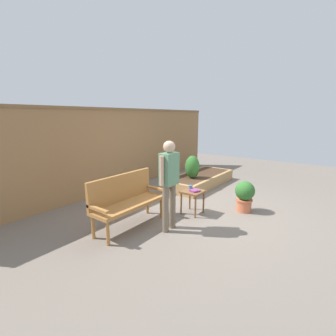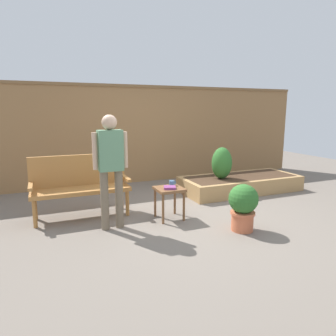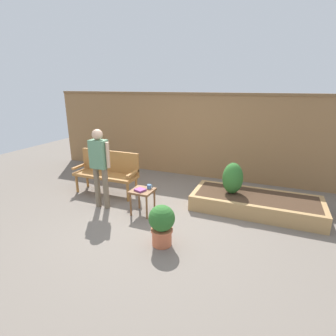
{
  "view_description": "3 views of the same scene",
  "coord_description": "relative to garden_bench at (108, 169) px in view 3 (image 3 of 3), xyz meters",
  "views": [
    {
      "loc": [
        -4.36,
        -2.34,
        1.95
      ],
      "look_at": [
        0.15,
        1.03,
        0.75
      ],
      "focal_mm": 26.1,
      "sensor_mm": 36.0,
      "label": 1
    },
    {
      "loc": [
        -2.0,
        -3.97,
        1.61
      ],
      "look_at": [
        -0.21,
        0.31,
        0.73
      ],
      "focal_mm": 32.53,
      "sensor_mm": 36.0,
      "label": 2
    },
    {
      "loc": [
        1.86,
        -3.95,
        2.32
      ],
      "look_at": [
        -0.15,
        0.97,
        0.66
      ],
      "focal_mm": 28.28,
      "sensor_mm": 36.0,
      "label": 3
    }
  ],
  "objects": [
    {
      "name": "cup_on_table",
      "position": [
        1.3,
        -0.55,
        -0.03
      ],
      "size": [
        0.12,
        0.08,
        0.08
      ],
      "color": "teal",
      "rests_on": "side_table"
    },
    {
      "name": "raised_planter_bed",
      "position": [
        3.16,
        0.28,
        -0.39
      ],
      "size": [
        2.4,
        1.0,
        0.3
      ],
      "color": "#AD8451",
      "rests_on": "ground_plane"
    },
    {
      "name": "fence_back",
      "position": [
        1.5,
        1.87,
        0.55
      ],
      "size": [
        8.4,
        0.14,
        2.16
      ],
      "color": "olive",
      "rests_on": "ground_plane"
    },
    {
      "name": "person_by_bench",
      "position": [
        0.33,
        -0.71,
        0.39
      ],
      "size": [
        0.47,
        0.2,
        1.56
      ],
      "color": "#70604C",
      "rests_on": "ground_plane"
    },
    {
      "name": "book_on_table",
      "position": [
        1.19,
        -0.71,
        -0.05
      ],
      "size": [
        0.22,
        0.21,
        0.03
      ],
      "primitive_type": "cube",
      "rotation": [
        0.0,
        0.0,
        -0.34
      ],
      "color": "#7F3875",
      "rests_on": "side_table"
    },
    {
      "name": "potted_boxwood",
      "position": [
        1.95,
        -1.46,
        -0.18
      ],
      "size": [
        0.4,
        0.4,
        0.64
      ],
      "color": "#C66642",
      "rests_on": "ground_plane"
    },
    {
      "name": "ground_plane",
      "position": [
        1.5,
        -0.73,
        -0.54
      ],
      "size": [
        14.0,
        14.0,
        0.0
      ],
      "primitive_type": "plane",
      "color": "#70665B"
    },
    {
      "name": "side_table",
      "position": [
        1.21,
        -0.65,
        -0.15
      ],
      "size": [
        0.4,
        0.4,
        0.48
      ],
      "color": "brown",
      "rests_on": "ground_plane"
    },
    {
      "name": "garden_bench",
      "position": [
        0.0,
        0.0,
        0.0
      ],
      "size": [
        1.44,
        0.48,
        0.94
      ],
      "color": "#A87038",
      "rests_on": "ground_plane"
    },
    {
      "name": "shrub_near_bench",
      "position": [
        2.7,
        0.26,
        0.06
      ],
      "size": [
        0.39,
        0.39,
        0.61
      ],
      "color": "brown",
      "rests_on": "raised_planter_bed"
    }
  ]
}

